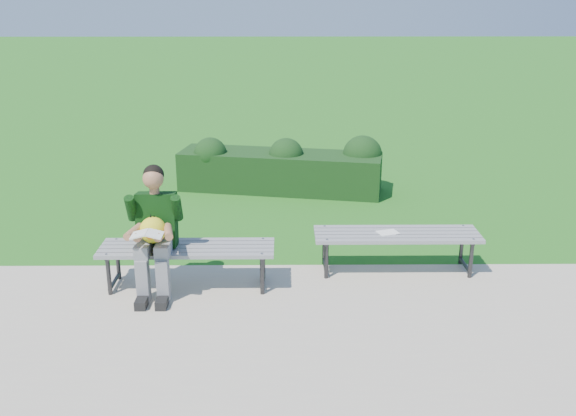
{
  "coord_description": "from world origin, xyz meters",
  "views": [
    {
      "loc": [
        0.03,
        -6.7,
        2.96
      ],
      "look_at": [
        0.09,
        -0.29,
        0.8
      ],
      "focal_mm": 40.0,
      "sensor_mm": 36.0,
      "label": 1
    }
  ],
  "objects": [
    {
      "name": "hedge",
      "position": [
        0.07,
        2.98,
        0.37
      ],
      "size": [
        3.24,
        1.36,
        0.88
      ],
      "color": "#103812",
      "rests_on": "ground"
    },
    {
      "name": "walkway",
      "position": [
        0.0,
        -1.75,
        0.01
      ],
      "size": [
        30.0,
        3.5,
        0.02
      ],
      "color": "beige",
      "rests_on": "ground"
    },
    {
      "name": "seated_boy",
      "position": [
        -1.26,
        -0.64,
        0.71
      ],
      "size": [
        0.56,
        0.76,
        1.31
      ],
      "color": "slate",
      "rests_on": "walkway"
    },
    {
      "name": "paper_sheet",
      "position": [
        1.18,
        -0.16,
        0.47
      ],
      "size": [
        0.26,
        0.22,
        0.01
      ],
      "color": "white",
      "rests_on": "bench_right"
    },
    {
      "name": "bench_left",
      "position": [
        -0.96,
        -0.54,
        0.42
      ],
      "size": [
        1.8,
        0.5,
        0.46
      ],
      "color": "gray",
      "rests_on": "walkway"
    },
    {
      "name": "ground",
      "position": [
        0.0,
        0.0,
        0.0
      ],
      "size": [
        80.0,
        80.0,
        0.0
      ],
      "color": "#397C22",
      "rests_on": "ground"
    },
    {
      "name": "bench_right",
      "position": [
        1.28,
        -0.16,
        0.42
      ],
      "size": [
        1.8,
        0.5,
        0.46
      ],
      "color": "gray",
      "rests_on": "walkway"
    }
  ]
}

